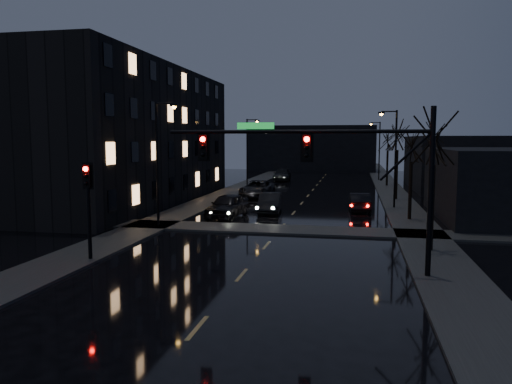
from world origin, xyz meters
The scene contains 23 objects.
ground centered at (0.00, 0.00, 0.00)m, with size 160.00×160.00×0.00m, color black.
sidewalk_left centered at (-8.50, 35.00, 0.06)m, with size 3.00×140.00×0.12m, color #2D2D2B.
sidewalk_right centered at (8.50, 35.00, 0.06)m, with size 3.00×140.00×0.12m, color #2D2D2B.
sidewalk_cross centered at (0.00, 18.50, 0.06)m, with size 40.00×3.00×0.12m, color #2D2D2B.
apartment_block centered at (-16.50, 30.00, 6.00)m, with size 12.00×30.00×12.00m, color black.
commercial_right_near centered at (15.50, 26.00, 2.50)m, with size 10.00×14.00×5.00m, color black.
commercial_right_far centered at (17.00, 48.00, 3.00)m, with size 12.00×18.00×6.00m, color black.
far_block centered at (-3.00, 78.00, 4.00)m, with size 22.00×10.00×8.00m, color black.
signal_mast centered at (3.85, 9.00, 4.87)m, with size 11.11×0.41×7.00m.
signal_pole_left centered at (-7.50, 8.99, 3.01)m, with size 0.35×0.41×4.53m.
tree_near centered at (8.40, 14.00, 6.22)m, with size 3.52×3.52×8.08m.
tree_mid_a centered at (8.40, 24.00, 5.83)m, with size 3.30×3.30×7.58m.
tree_mid_b centered at (8.40, 36.00, 6.61)m, with size 3.74×3.74×8.59m.
tree_far centered at (8.40, 50.00, 6.06)m, with size 3.43×3.43×7.88m.
streetlight_l_near centered at (-7.58, 18.00, 4.77)m, with size 1.53×0.28×8.00m.
streetlight_l_far centered at (-7.58, 45.00, 4.77)m, with size 1.53×0.28×8.00m.
streetlight_r_mid centered at (7.58, 30.00, 4.77)m, with size 1.53×0.28×8.00m.
streetlight_r_far centered at (7.58, 58.00, 4.77)m, with size 1.53×0.28×8.00m.
oncoming_car_a centered at (-4.48, 22.95, 0.86)m, with size 2.03×5.05×1.72m, color black.
oncoming_car_b centered at (-1.83, 25.88, 0.76)m, with size 1.61×4.62×1.52m, color black.
oncoming_car_c centered at (-4.76, 35.68, 0.83)m, with size 2.74×5.95×1.65m, color black.
oncoming_car_d centered at (-5.22, 55.70, 0.79)m, with size 2.23×5.48×1.59m, color black.
lead_car centered at (4.98, 28.10, 0.73)m, with size 1.54×4.40×1.45m, color black.
Camera 1 is at (4.59, -11.95, 5.70)m, focal length 35.00 mm.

